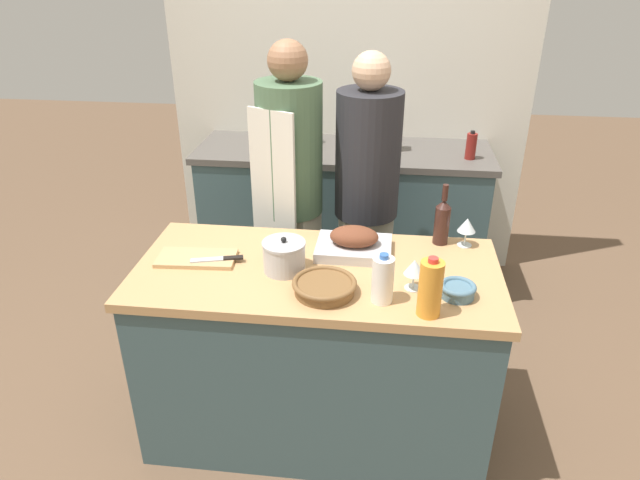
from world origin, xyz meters
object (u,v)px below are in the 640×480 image
Objects in this scene: stock_pot at (284,256)px; wicker_basket at (324,286)px; cutting_board at (197,258)px; condiment_bottle_extra at (289,136)px; knife_chef at (219,259)px; stand_mixer at (378,128)px; person_cook_aproned at (290,188)px; roasting_pan at (354,243)px; milk_jug at (383,280)px; wine_glass_left at (467,226)px; juice_jug at (430,288)px; person_cook_guest at (366,193)px; wine_bottle_green at (442,221)px; condiment_bottle_tall at (471,146)px; wine_glass_right at (414,268)px; condiment_bottle_short at (312,133)px; mixing_bowl at (458,290)px.

wicker_basket is at bearing -40.11° from stock_pot.
cutting_board is 1.64× the size of condiment_bottle_extra.
stand_mixer is at bearing 65.31° from knife_chef.
person_cook_aproned is at bearing 66.02° from cutting_board.
wicker_basket is at bearing -105.20° from roasting_pan.
stand_mixer is (-0.07, 1.58, 0.12)m from milk_jug.
wine_glass_left is (0.49, 0.13, 0.05)m from roasting_pan.
condiment_bottle_extra is (-0.20, 1.32, 0.11)m from stock_pot.
wicker_basket is at bearing -141.39° from wine_glass_left.
roasting_pan reaches higher than wicker_basket.
juice_jug is at bearing -21.83° from milk_jug.
wicker_basket is at bearing -110.09° from person_cook_guest.
condiment_bottle_extra is at bearing 112.66° from roasting_pan.
person_cook_guest is at bearing 87.26° from roasting_pan.
roasting_pan is at bearing -67.34° from condiment_bottle_extra.
knife_chef is 1.52m from stand_mixer.
wine_bottle_green is at bearing -64.62° from person_cook_guest.
condiment_bottle_tall reaches higher than milk_jug.
person_cook_guest reaches higher than wicker_basket.
roasting_pan is at bearing 12.34° from cutting_board.
roasting_pan is 1.22m from stand_mixer.
juice_jug is 0.59m from wine_bottle_green.
condiment_bottle_extra reaches higher than wicker_basket.
person_cook_aproned is at bearing 176.90° from person_cook_guest.
condiment_bottle_tall is 0.10× the size of person_cook_aproned.
wine_glass_right reaches higher than roasting_pan.
stand_mixer is at bearing 106.80° from wine_bottle_green.
wine_glass_right is 0.86× the size of condiment_bottle_short.
knife_chef is 0.14× the size of person_cook_guest.
cutting_board is at bearing 172.33° from knife_chef.
wine_bottle_green reaches higher than wine_glass_left.
roasting_pan is 2.55× the size of wine_glass_right.
wine_bottle_green is 1.38m from condiment_bottle_short.
condiment_bottle_tall is at bearing -11.25° from condiment_bottle_short.
stock_pot is at bearing -153.83° from wine_bottle_green.
wicker_basket is 1.68× the size of condiment_bottle_short.
condiment_bottle_extra reaches higher than stock_pot.
wine_glass_left is (0.07, 0.43, 0.07)m from mixing_bowl.
wicker_basket is 1.68m from condiment_bottle_short.
roasting_pan is at bearing 33.61° from stock_pot.
roasting_pan reaches higher than cutting_board.
person_cook_aproned is (-0.02, -0.78, -0.07)m from condiment_bottle_short.
wicker_basket reaches higher than knife_chef.
stock_pot reaches higher than wicker_basket.
roasting_pan is 0.20× the size of person_cook_aproned.
milk_jug is 0.71× the size of wine_bottle_green.
condiment_bottle_short is (-0.85, 1.18, 0.04)m from wine_glass_left.
wine_bottle_green is (0.39, 0.14, 0.06)m from roasting_pan.
mixing_bowl is at bearing 48.30° from juice_jug.
stand_mixer is (-0.32, 1.07, 0.11)m from wine_bottle_green.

